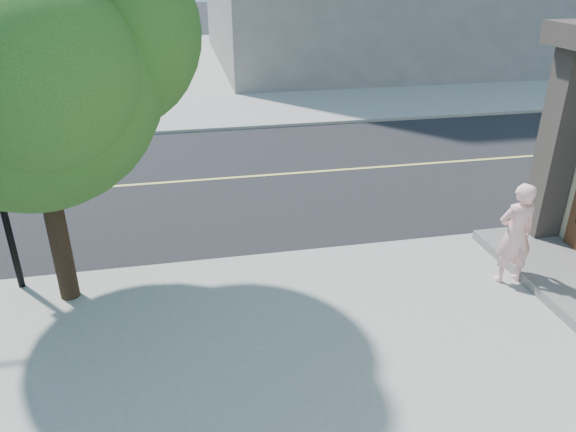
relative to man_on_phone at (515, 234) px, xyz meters
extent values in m
plane|color=black|center=(-8.19, 1.83, -1.07)|extent=(140.00, 140.00, 0.00)
cube|color=black|center=(-8.19, 6.33, -1.06)|extent=(140.00, 9.00, 0.01)
cube|color=gray|center=(5.31, 23.33, -1.01)|extent=(29.00, 25.00, 0.12)
cube|color=slate|center=(1.01, -0.37, -0.86)|extent=(1.60, 4.00, 0.18)
cube|color=#35302B|center=(1.51, 1.33, 1.15)|extent=(0.55, 0.55, 4.20)
imported|color=#F3B1B0|center=(0.00, 0.00, 0.00)|extent=(0.70, 0.47, 1.90)
cylinder|color=black|center=(-7.69, 1.04, 0.65)|extent=(0.32, 0.32, 3.20)
sphere|color=#305F1E|center=(-7.69, 1.04, 2.79)|extent=(3.91, 3.91, 3.91)
sphere|color=#305F1E|center=(-6.62, 1.57, 3.32)|extent=(3.02, 3.02, 3.02)
sphere|color=#305F1E|center=(-7.33, 0.06, 3.05)|extent=(2.67, 2.67, 2.67)
cube|color=navy|center=(-8.54, 1.51, 1.03)|extent=(0.42, 0.04, 0.52)
camera|label=1|loc=(-5.54, -7.43, 4.35)|focal=33.79mm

